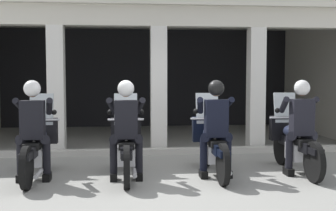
% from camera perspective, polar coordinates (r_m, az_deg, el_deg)
% --- Properties ---
extents(ground_plane, '(80.00, 80.00, 0.00)m').
position_cam_1_polar(ground_plane, '(10.26, -1.55, -5.37)').
color(ground_plane, gray).
extents(station_building, '(9.93, 5.35, 3.32)m').
position_cam_1_polar(station_building, '(12.31, -2.28, 6.07)').
color(station_building, black).
rests_on(station_building, ground).
extents(kerb_strip, '(9.43, 0.24, 0.12)m').
position_cam_1_polar(kerb_strip, '(9.25, -0.99, -6.01)').
color(kerb_strip, '#B7B5AD').
rests_on(kerb_strip, ground).
extents(motorcycle_far_left, '(0.62, 2.04, 1.35)m').
position_cam_1_polar(motorcycle_far_left, '(7.45, -16.73, -5.16)').
color(motorcycle_far_left, black).
rests_on(motorcycle_far_left, ground).
extents(police_officer_far_left, '(0.63, 0.61, 1.58)m').
position_cam_1_polar(police_officer_far_left, '(7.12, -17.23, -2.03)').
color(police_officer_far_left, black).
rests_on(police_officer_far_left, ground).
extents(motorcycle_center_left, '(0.62, 2.04, 1.35)m').
position_cam_1_polar(motorcycle_center_left, '(7.23, -5.49, -5.28)').
color(motorcycle_center_left, black).
rests_on(motorcycle_center_left, ground).
extents(police_officer_center_left, '(0.63, 0.61, 1.58)m').
position_cam_1_polar(police_officer_center_left, '(6.89, -5.51, -2.06)').
color(police_officer_center_left, black).
rests_on(police_officer_center_left, ground).
extents(motorcycle_center_right, '(0.62, 2.04, 1.35)m').
position_cam_1_polar(motorcycle_center_right, '(7.41, 5.79, -5.05)').
color(motorcycle_center_right, black).
rests_on(motorcycle_center_right, ground).
extents(police_officer_center_right, '(0.63, 0.61, 1.58)m').
position_cam_1_polar(police_officer_center_right, '(7.08, 6.26, -1.90)').
color(police_officer_center_right, black).
rests_on(police_officer_center_right, ground).
extents(motorcycle_far_right, '(0.62, 2.04, 1.35)m').
position_cam_1_polar(motorcycle_far_right, '(7.86, 16.14, -4.67)').
color(motorcycle_far_right, black).
rests_on(motorcycle_far_right, ground).
extents(police_officer_far_right, '(0.63, 0.61, 1.58)m').
position_cam_1_polar(police_officer_far_right, '(7.55, 17.00, -1.69)').
color(police_officer_far_right, black).
rests_on(police_officer_far_right, ground).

